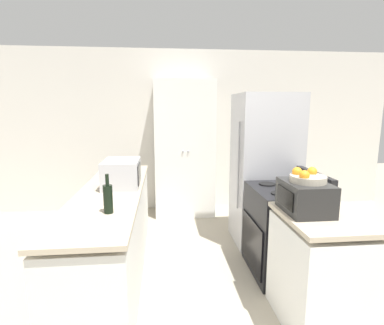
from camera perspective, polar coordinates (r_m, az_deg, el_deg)
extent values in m
cube|color=silver|center=(4.99, -1.77, 5.97)|extent=(7.00, 0.06, 2.60)
cube|color=silver|center=(3.19, -14.84, -13.34)|extent=(0.58, 2.46, 0.82)
cube|color=#B7A88E|center=(3.04, -15.23, -5.35)|extent=(0.60, 2.51, 0.04)
cube|color=silver|center=(2.65, 23.17, -19.04)|extent=(0.58, 0.72, 0.82)
cube|color=#B7A88E|center=(2.46, 23.92, -9.58)|extent=(0.60, 0.73, 0.04)
cube|color=white|center=(4.70, -1.47, 2.62)|extent=(0.92, 0.54, 2.10)
sphere|color=#B2B2B7|center=(4.41, -1.72, 2.14)|extent=(0.03, 0.03, 0.03)
sphere|color=#B2B2B7|center=(4.42, -0.68, 2.15)|extent=(0.03, 0.03, 0.03)
cube|color=black|center=(3.25, 17.03, -12.35)|extent=(0.64, 0.74, 0.89)
cube|color=black|center=(3.19, 11.28, -14.72)|extent=(0.02, 0.65, 0.49)
cube|color=black|center=(3.22, 22.29, -3.12)|extent=(0.06, 0.70, 0.16)
cylinder|color=black|center=(2.90, 16.48, -5.66)|extent=(0.17, 0.17, 0.01)
cylinder|color=black|center=(3.22, 14.13, -3.99)|extent=(0.17, 0.17, 0.01)
cylinder|color=black|center=(3.01, 21.03, -5.38)|extent=(0.17, 0.17, 0.01)
cylinder|color=black|center=(3.32, 18.30, -3.80)|extent=(0.17, 0.17, 0.01)
cube|color=#B7B7BC|center=(3.80, 13.62, -1.37)|extent=(0.72, 0.68, 1.84)
cylinder|color=gray|center=(3.50, 8.85, -0.65)|extent=(0.02, 0.02, 1.01)
cube|color=#B2B2B7|center=(3.12, -13.25, -1.99)|extent=(0.35, 0.49, 0.27)
cube|color=black|center=(3.07, -10.01, -2.09)|extent=(0.01, 0.30, 0.19)
cylinder|color=black|center=(2.35, -15.70, -6.74)|extent=(0.07, 0.07, 0.22)
cylinder|color=black|center=(2.31, -15.88, -3.16)|extent=(0.03, 0.03, 0.09)
cube|color=black|center=(2.44, 20.73, -6.16)|extent=(0.31, 0.41, 0.23)
cube|color=black|center=(2.38, 17.28, -6.39)|extent=(0.01, 0.29, 0.14)
cylinder|color=#B2A893|center=(2.41, 21.23, -2.92)|extent=(0.27, 0.27, 0.05)
sphere|color=orange|center=(2.48, 21.91, -1.61)|extent=(0.07, 0.07, 0.07)
sphere|color=orange|center=(2.43, 19.37, -1.69)|extent=(0.07, 0.07, 0.07)
sphere|color=orange|center=(2.32, 20.62, -2.29)|extent=(0.07, 0.07, 0.07)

